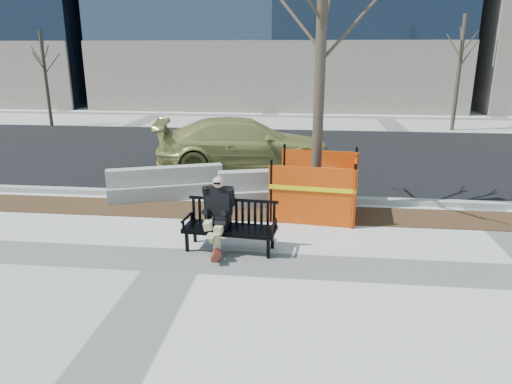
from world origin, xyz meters
TOP-DOWN VIEW (x-y plane):
  - ground at (0.00, 0.00)m, footprint 120.00×120.00m
  - mulch_strip at (0.00, 2.60)m, footprint 40.00×1.20m
  - asphalt_street at (0.00, 8.80)m, footprint 60.00×10.40m
  - curb at (0.00, 3.55)m, footprint 60.00×0.25m
  - bench at (0.84, 0.54)m, footprint 1.74×0.76m
  - seated_man at (0.61, 0.60)m, footprint 0.65×1.00m
  - tree_fence at (2.37, 2.78)m, footprint 2.94×2.94m
  - sedan at (0.29, 6.58)m, footprint 5.56×3.12m
  - jersey_barrier_left at (-1.21, 3.41)m, footprint 2.76×1.46m
  - jersey_barrier_right at (1.59, 3.27)m, footprint 2.96×1.34m
  - far_tree_left at (-10.03, 13.91)m, footprint 2.20×2.20m
  - far_tree_right at (8.64, 14.72)m, footprint 2.00×2.00m

SIDE VIEW (x-z plane):
  - ground at x=0.00m, z-range 0.00..0.00m
  - bench at x=0.84m, z-range -0.45..0.45m
  - seated_man at x=0.61m, z-range -0.67..0.67m
  - tree_fence at x=2.37m, z-range -3.33..3.33m
  - sedan at x=0.29m, z-range -0.76..0.76m
  - jersey_barrier_left at x=-1.21m, z-range -0.39..0.39m
  - jersey_barrier_right at x=1.59m, z-range -0.42..0.42m
  - far_tree_left at x=-10.03m, z-range -2.33..2.33m
  - far_tree_right at x=8.64m, z-range -2.67..2.67m
  - asphalt_street at x=0.00m, z-range 0.00..0.01m
  - mulch_strip at x=0.00m, z-range -0.01..0.01m
  - curb at x=0.00m, z-range 0.00..0.12m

